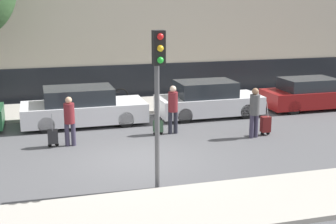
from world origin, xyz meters
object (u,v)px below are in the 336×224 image
Objects in this scene: parked_car_2 at (208,100)px; parked_car_3 at (310,94)px; trolley_right at (266,124)px; traffic_light at (158,79)px; trolley_left at (53,137)px; parked_car_1 at (83,107)px; pedestrian_right at (255,110)px; parked_bicycle at (109,97)px; pedestrian_center at (173,107)px; trolley_center at (158,126)px; pedestrian_left at (69,118)px.

parked_car_2 reaches higher than parked_car_3.
traffic_light is (-4.85, -3.70, 2.40)m from trolley_right.
parked_car_1 is at bearing 64.52° from trolley_left.
trolley_left is at bearing -23.26° from pedestrian_right.
pedestrian_right reaches higher than parked_bicycle.
pedestrian_center is (-6.85, -2.14, 0.34)m from parked_car_3.
trolley_right is at bearing -22.01° from pedestrian_center.
parked_car_3 is 1.05× the size of traffic_light.
parked_car_3 is 11.28m from traffic_light.
parked_bicycle is (-4.58, 5.84, 0.10)m from trolley_right.
parked_car_1 reaches higher than trolley_center.
traffic_light reaches higher than trolley_left.
parked_car_2 reaches higher than parked_car_1.
trolley_right is 0.31× the size of traffic_light.
pedestrian_left is 1.47× the size of trolley_left.
pedestrian_right is at bearing -31.82° from parked_car_1.
trolley_right is (0.96, -3.14, -0.28)m from parked_car_2.
parked_bicycle is at bearing 61.79° from parked_car_1.
trolley_right is (7.21, -0.66, 0.05)m from trolley_left.
pedestrian_center is at bearing 69.44° from traffic_light.
parked_car_1 is 5.02m from parked_car_2.
pedestrian_right reaches higher than pedestrian_center.
trolley_right reaches higher than parked_bicycle.
trolley_left is (-1.23, -2.57, -0.33)m from parked_car_1.
pedestrian_right is at bearing -21.54° from trolley_center.
parked_car_2 is 6.73m from trolley_left.
pedestrian_right is (-4.32, -3.37, 0.35)m from parked_car_3.
traffic_light is (-4.32, -3.54, 1.81)m from pedestrian_right.
parked_car_2 reaches higher than trolley_left.
trolley_left is 0.64× the size of pedestrian_right.
pedestrian_center reaches higher than pedestrian_left.
pedestrian_left reaches higher than trolley_center.
trolley_left is at bearing 118.45° from traffic_light.
trolley_right is at bearing -72.96° from parked_car_2.
parked_car_3 is at bearing 17.96° from pedestrian_left.
pedestrian_left is at bearing -23.53° from pedestrian_right.
trolley_right is at bearing -16.39° from trolley_center.
traffic_light is at bearing -142.67° from trolley_right.
trolley_left is (-11.00, -2.56, -0.30)m from parked_car_3.
parked_car_1 is 3.64m from pedestrian_center.
traffic_light is (1.13, -6.93, 2.13)m from parked_car_1.
trolley_center is at bearing -163.73° from parked_car_3.
parked_bicycle is (1.40, 2.61, -0.18)m from parked_car_1.
parked_car_1 reaches higher than parked_bicycle.
pedestrian_left is at bearing -175.12° from pedestrian_center.
parked_bicycle is (-8.37, 2.62, -0.15)m from parked_car_3.
pedestrian_left is (-10.45, -2.60, 0.28)m from parked_car_3.
parked_car_3 is at bearing 13.11° from trolley_left.
pedestrian_right is 1.43× the size of trolley_right.
parked_car_2 is 2.44× the size of pedestrian_center.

